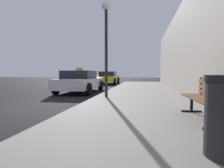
# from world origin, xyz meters

# --- Properties ---
(ground_plane) EXTENTS (80.00, 80.00, 0.00)m
(ground_plane) POSITION_xyz_m (0.00, 0.00, 0.00)
(ground_plane) COLOR black
(sidewalk) EXTENTS (4.00, 32.00, 0.15)m
(sidewalk) POSITION_xyz_m (4.00, 0.00, 0.07)
(sidewalk) COLOR gray
(sidewalk) RESTS_ON ground_plane
(bench) EXTENTS (0.57, 1.84, 0.89)m
(bench) POSITION_xyz_m (5.39, -1.27, 0.66)
(bench) COLOR brown
(bench) RESTS_ON sidewalk
(street_lamp) EXTENTS (0.36, 0.36, 3.89)m
(street_lamp) POSITION_xyz_m (2.52, 2.14, 2.85)
(street_lamp) COLOR black
(street_lamp) RESTS_ON sidewalk
(car_silver) EXTENTS (2.00, 4.43, 1.43)m
(car_silver) POSITION_xyz_m (0.38, 5.17, 0.65)
(car_silver) COLOR #B7B7BF
(car_silver) RESTS_ON ground_plane
(car_yellow) EXTENTS (1.95, 4.19, 1.27)m
(car_yellow) POSITION_xyz_m (0.42, 13.87, 0.65)
(car_yellow) COLOR yellow
(car_yellow) RESTS_ON ground_plane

